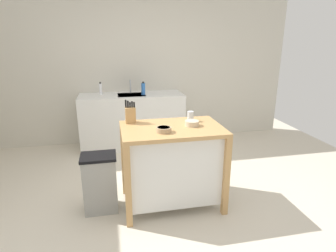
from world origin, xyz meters
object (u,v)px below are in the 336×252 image
knife_block (130,114)px  bottle_spray_cleaner (101,89)px  sink_faucet (130,86)px  drinking_cup (190,116)px  kitchen_island (172,162)px  bottle_dish_soap (143,89)px  trash_bin (100,183)px  bowl_ceramic_wide (192,123)px  bowl_ceramic_small (164,129)px

knife_block → bottle_spray_cleaner: size_ratio=1.23×
sink_faucet → drinking_cup: bearing=-74.3°
kitchen_island → bottle_dish_soap: (-0.07, 1.80, 0.49)m
kitchen_island → trash_bin: 0.79m
knife_block → drinking_cup: bearing=-6.3°
kitchen_island → drinking_cup: 0.54m
bowl_ceramic_wide → sink_faucet: 2.06m
knife_block → sink_faucet: (0.14, 1.76, 0.02)m
bowl_ceramic_wide → trash_bin: size_ratio=0.23×
kitchen_island → bowl_ceramic_wide: bearing=0.6°
knife_block → sink_faucet: 1.76m
knife_block → bowl_ceramic_wide: knife_block is taller
knife_block → trash_bin: 0.79m
bowl_ceramic_small → bottle_dish_soap: (0.04, 1.94, 0.07)m
drinking_cup → bottle_dish_soap: bearing=101.3°
sink_faucet → bowl_ceramic_wide: bearing=-76.5°
knife_block → trash_bin: bearing=-148.5°
knife_block → bowl_ceramic_wide: 0.67m
knife_block → bottle_spray_cleaner: bearing=101.5°
bottle_dish_soap → sink_faucet: bearing=132.5°
drinking_cup → sink_faucet: sink_faucet is taller
drinking_cup → bottle_dish_soap: size_ratio=0.52×
bowl_ceramic_wide → drinking_cup: (0.03, 0.17, 0.03)m
trash_bin → sink_faucet: size_ratio=2.86×
sink_faucet → bottle_spray_cleaner: 0.49m
drinking_cup → trash_bin: (-1.01, -0.15, -0.63)m
knife_block → trash_bin: knife_block is taller
bowl_ceramic_wide → sink_faucet: bearing=103.5°
kitchen_island → bowl_ceramic_small: bowl_ceramic_small is taller
trash_bin → bottle_dish_soap: size_ratio=2.97×
trash_bin → bottle_spray_cleaner: (0.01, 1.91, 0.67)m
bowl_ceramic_wide → sink_faucet: (-0.48, 2.00, 0.08)m
drinking_cup → bottle_spray_cleaner: bottle_spray_cleaner is taller
bowl_ceramic_small → bottle_spray_cleaner: (-0.64, 2.08, 0.07)m
bottle_dish_soap → drinking_cup: bearing=-78.7°
trash_bin → knife_block: bearing=31.5°
bowl_ceramic_wide → bowl_ceramic_small: 0.36m
kitchen_island → trash_bin: bearing=178.0°
bowl_ceramic_small → sink_faucet: sink_faucet is taller
knife_block → bottle_dish_soap: bearing=77.9°
sink_faucet → bottle_dish_soap: bearing=-47.5°
bottle_spray_cleaner → bottle_dish_soap: bottle_dish_soap is taller
kitchen_island → drinking_cup: bearing=35.2°
knife_block → bottle_spray_cleaner: (-0.34, 1.69, 0.00)m
kitchen_island → bottle_spray_cleaner: (-0.75, 1.94, 0.49)m
bowl_ceramic_wide → bowl_ceramic_small: bowl_ceramic_wide is taller
bottle_dish_soap → trash_bin: bearing=-111.3°
bottle_spray_cleaner → bottle_dish_soap: 0.69m
kitchen_island → sink_faucet: sink_faucet is taller
knife_block → bottle_spray_cleaner: knife_block is taller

